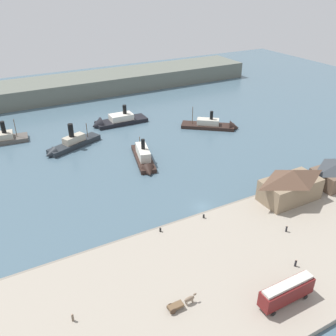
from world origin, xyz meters
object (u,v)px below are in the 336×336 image
pedestrian_near_cart (296,263)px  mooring_post_center_east (160,230)px  street_tram (287,291)px  horse_cart (181,303)px  pedestrian_at_waters_edge (73,318)px  ferry_shed_east_terminal (291,185)px  mooring_post_west (204,216)px  ferry_approaching_west (114,122)px  ferry_approaching_east (216,125)px  pedestrian_walking_east (286,229)px  ferry_moored_east (69,145)px  ferry_outer_harbor (144,159)px

pedestrian_near_cart → mooring_post_center_east: 29.06m
street_tram → horse_cart: bearing=155.2°
pedestrian_at_waters_edge → mooring_post_center_east: (23.66, 14.14, -0.30)m
ferry_shed_east_terminal → street_tram: 34.57m
pedestrian_at_waters_edge → mooring_post_west: size_ratio=1.82×
mooring_post_center_east → street_tram: bearing=-69.7°
horse_cart → mooring_post_west: size_ratio=6.25×
horse_cart → pedestrian_at_waters_edge: bearing=160.6°
ferry_shed_east_terminal → horse_cart: (-41.32, -16.49, -3.35)m
ferry_approaching_west → pedestrian_at_waters_edge: bearing=-115.0°
horse_cart → pedestrian_near_cart: 24.99m
ferry_approaching_east → mooring_post_center_east: bearing=-135.6°
horse_cart → pedestrian_walking_east: 31.96m
pedestrian_near_cart → ferry_moored_east: ferry_moored_east is taller
pedestrian_at_waters_edge → ferry_moored_east: (17.61, 69.32, -0.43)m
ferry_shed_east_terminal → pedestrian_walking_east: size_ratio=9.29×
street_tram → ferry_outer_harbor: ferry_outer_harbor is taller
horse_cart → pedestrian_walking_east: bearing=12.4°
pedestrian_walking_east → ferry_approaching_east: bearing=69.1°
horse_cart → ferry_approaching_east: 86.52m
pedestrian_walking_east → ferry_approaching_east: size_ratio=0.08×
ferry_shed_east_terminal → ferry_approaching_west: (-19.92, 72.65, -4.23)m
ferry_shed_east_terminal → ferry_approaching_west: bearing=105.3°
pedestrian_at_waters_edge → street_tram: bearing=-22.1°
horse_cart → ferry_moored_east: ferry_moored_east is taller
horse_cart → ferry_approaching_east: bearing=51.1°
pedestrian_near_cart → ferry_moored_east: bearing=107.6°
ferry_shed_east_terminal → pedestrian_walking_east: (-10.11, -9.64, -3.53)m
pedestrian_walking_east → mooring_post_center_east: 28.27m
ferry_approaching_west → ferry_outer_harbor: bearing=-95.4°
mooring_post_center_east → ferry_moored_east: 55.50m
street_tram → ferry_approaching_west: bearing=87.2°
mooring_post_center_east → ferry_outer_harbor: size_ratio=0.04×
pedestrian_walking_east → pedestrian_at_waters_edge: size_ratio=1.02×
ferry_moored_east → ferry_shed_east_terminal: bearing=-55.1°
ferry_shed_east_terminal → mooring_post_west: size_ratio=17.16×
pedestrian_near_cart → mooring_post_west: pedestrian_near_cart is taller
street_tram → pedestrian_walking_east: bearing=45.0°
mooring_post_west → pedestrian_at_waters_edge: bearing=-158.5°
street_tram → mooring_post_west: (1.04, 27.61, -2.17)m
mooring_post_center_east → pedestrian_at_waters_edge: bearing=-149.1°
street_tram → pedestrian_at_waters_edge: street_tram is taller
pedestrian_walking_east → ferry_shed_east_terminal: bearing=43.7°
ferry_shed_east_terminal → pedestrian_at_waters_edge: (-58.67, -10.39, -3.54)m
ferry_shed_east_terminal → pedestrian_walking_east: bearing=-136.3°
ferry_shed_east_terminal → pedestrian_at_waters_edge: bearing=-170.0°
mooring_post_center_east → horse_cart: bearing=-107.3°
ferry_shed_east_terminal → pedestrian_near_cart: ferry_shed_east_terminal is taller
mooring_post_west → ferry_moored_east: 58.17m
street_tram → horse_cart: (-16.67, 7.69, -1.69)m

